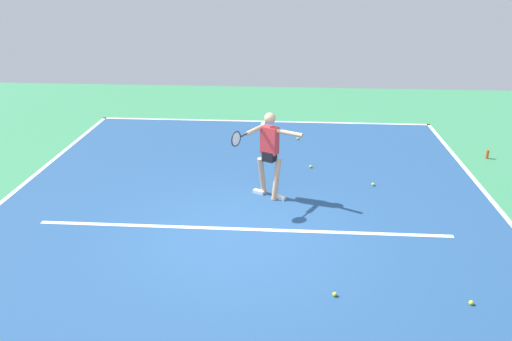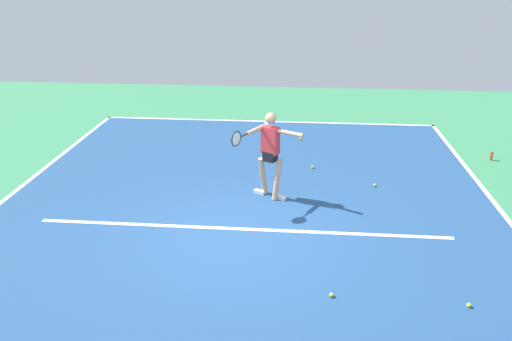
# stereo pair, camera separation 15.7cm
# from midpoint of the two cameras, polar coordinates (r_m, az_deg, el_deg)

# --- Properties ---
(ground_plane) EXTENTS (23.04, 23.04, 0.00)m
(ground_plane) POSITION_cam_midpoint_polar(r_m,az_deg,el_deg) (8.91, -1.32, -7.32)
(ground_plane) COLOR #388456
(court_surface) EXTENTS (9.93, 13.91, 0.00)m
(court_surface) POSITION_cam_midpoint_polar(r_m,az_deg,el_deg) (8.91, -1.32, -7.31)
(court_surface) COLOR navy
(court_surface) RESTS_ON ground_plane
(court_line_baseline_near) EXTENTS (9.93, 0.10, 0.01)m
(court_line_baseline_near) POSITION_cam_midpoint_polar(r_m,az_deg,el_deg) (15.28, 1.54, 5.59)
(court_line_baseline_near) COLOR white
(court_line_baseline_near) RESTS_ON ground_plane
(court_line_service) EXTENTS (7.45, 0.10, 0.01)m
(court_line_service) POSITION_cam_midpoint_polar(r_m,az_deg,el_deg) (9.10, -1.17, -6.64)
(court_line_service) COLOR white
(court_line_service) RESTS_ON ground_plane
(court_line_centre_mark) EXTENTS (0.10, 0.30, 0.01)m
(court_line_centre_mark) POSITION_cam_midpoint_polar(r_m,az_deg,el_deg) (15.08, 1.49, 5.38)
(court_line_centre_mark) COLOR white
(court_line_centre_mark) RESTS_ON ground_plane
(tennis_player) EXTENTS (1.31, 1.07, 1.78)m
(tennis_player) POSITION_cam_midpoint_polar(r_m,az_deg,el_deg) (9.90, 2.00, 2.37)
(tennis_player) COLOR tan
(tennis_player) RESTS_ON ground_plane
(tennis_ball_by_sideline) EXTENTS (0.07, 0.07, 0.07)m
(tennis_ball_by_sideline) POSITION_cam_midpoint_polar(r_m,az_deg,el_deg) (13.68, 5.43, 3.60)
(tennis_ball_by_sideline) COLOR #CCE033
(tennis_ball_by_sideline) RESTS_ON ground_plane
(tennis_ball_centre_court) EXTENTS (0.07, 0.07, 0.07)m
(tennis_ball_centre_court) POSITION_cam_midpoint_polar(r_m,az_deg,el_deg) (7.83, 23.56, -13.83)
(tennis_ball_centre_court) COLOR #CCE033
(tennis_ball_centre_court) RESTS_ON ground_plane
(tennis_ball_far_corner) EXTENTS (0.07, 0.07, 0.07)m
(tennis_ball_far_corner) POSITION_cam_midpoint_polar(r_m,az_deg,el_deg) (11.80, 6.82, 0.41)
(tennis_ball_far_corner) COLOR yellow
(tennis_ball_far_corner) RESTS_ON ground_plane
(tennis_ball_near_service_line) EXTENTS (0.07, 0.07, 0.07)m
(tennis_ball_near_service_line) POSITION_cam_midpoint_polar(r_m,az_deg,el_deg) (7.49, 9.18, -13.78)
(tennis_ball_near_service_line) COLOR #CCE033
(tennis_ball_near_service_line) RESTS_ON ground_plane
(tennis_ball_near_player) EXTENTS (0.07, 0.07, 0.07)m
(tennis_ball_near_player) POSITION_cam_midpoint_polar(r_m,az_deg,el_deg) (11.07, 13.71, -1.63)
(tennis_ball_near_player) COLOR #C6E53D
(tennis_ball_near_player) RESTS_ON ground_plane
(water_bottle) EXTENTS (0.07, 0.07, 0.22)m
(water_bottle) POSITION_cam_midpoint_polar(r_m,az_deg,el_deg) (13.49, 25.44, 1.52)
(water_bottle) COLOR #D84C1E
(water_bottle) RESTS_ON ground_plane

